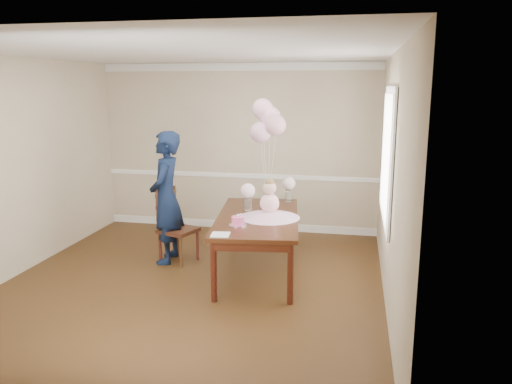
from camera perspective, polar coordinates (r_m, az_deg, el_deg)
name	(u,v)px	position (r m, az deg, el deg)	size (l,w,h in m)	color
floor	(191,285)	(6.12, -7.44, -10.50)	(4.50, 5.00, 0.00)	#331E0C
ceiling	(184,51)	(5.67, -8.20, 15.62)	(4.50, 5.00, 0.02)	silver
wall_back	(238,148)	(8.12, -2.04, 5.04)	(4.50, 0.02, 2.70)	tan
wall_front	(63,238)	(3.54, -21.15, -4.89)	(4.50, 0.02, 2.70)	tan
wall_left	(13,168)	(6.81, -26.01, 2.50)	(0.02, 5.00, 2.70)	tan
wall_right	(391,181)	(5.44, 15.21, 1.20)	(0.02, 5.00, 2.70)	tan
chair_rail_trim	(238,175)	(8.17, -2.03, 1.90)	(4.50, 0.02, 0.07)	white
crown_molding	(238,67)	(8.06, -2.12, 14.11)	(4.50, 0.02, 0.12)	silver
baseboard_trim	(239,225)	(8.36, -1.99, -3.78)	(4.50, 0.02, 0.12)	white
window_frame	(387,156)	(5.90, 14.80, 4.01)	(0.02, 1.66, 1.56)	white
window_blinds	(386,156)	(5.90, 14.62, 4.01)	(0.01, 1.50, 1.40)	silver
dining_table_top	(258,218)	(6.23, 0.19, -2.98)	(0.99, 1.99, 0.05)	black
table_apron	(258,224)	(6.25, 0.19, -3.64)	(0.89, 1.89, 0.10)	black
table_leg_fl	(214,272)	(5.53, -4.86, -9.06)	(0.07, 0.07, 0.70)	black
table_leg_fr	(290,274)	(5.46, 3.93, -9.30)	(0.07, 0.07, 0.70)	black
table_leg_bl	(233,226)	(7.25, -2.61, -3.91)	(0.07, 0.07, 0.70)	black
table_leg_br	(291,227)	(7.20, 4.02, -4.03)	(0.07, 0.07, 0.70)	black
baby_skirt	(269,213)	(6.16, 1.54, -2.45)	(0.75, 0.75, 0.10)	#DCA2C3
baby_torso	(269,203)	(6.13, 1.55, -1.29)	(0.24, 0.24, 0.24)	#F99DCA
baby_head	(270,188)	(6.09, 1.56, 0.44)	(0.17, 0.17, 0.17)	#D7A494
baby_hair	(270,183)	(6.07, 1.56, 0.99)	(0.12, 0.12, 0.12)	brown
cake_platter	(238,225)	(5.81, -2.08, -3.80)	(0.22, 0.22, 0.01)	silver
birthday_cake	(238,221)	(5.80, -2.08, -3.29)	(0.15, 0.15, 0.10)	#E7498B
cake_flower_a	(238,215)	(5.78, -2.09, -2.67)	(0.03, 0.03, 0.03)	white
cake_flower_b	(241,215)	(5.80, -1.77, -2.63)	(0.03, 0.03, 0.03)	white
rose_vase_near	(248,204)	(6.51, -0.94, -1.39)	(0.10, 0.10, 0.16)	silver
roses_near	(248,191)	(6.47, -0.94, 0.15)	(0.19, 0.19, 0.19)	#F6CED7
rose_vase_far	(289,196)	(7.01, 3.75, -0.44)	(0.10, 0.10, 0.16)	silver
roses_far	(289,183)	(6.98, 3.77, 1.00)	(0.19, 0.19, 0.19)	beige
napkin	(220,235)	(5.45, -4.09, -4.88)	(0.20, 0.20, 0.01)	white
balloon_weight	(268,205)	(6.75, 1.35, -1.52)	(0.04, 0.04, 0.02)	#B9B9BD
balloon_a	(261,132)	(6.59, 0.53, 6.83)	(0.28, 0.28, 0.28)	#E8A4C5
balloon_b	(276,125)	(6.52, 2.26, 7.65)	(0.28, 0.28, 0.28)	#DB9BAA
balloon_c	(270,117)	(6.67, 1.62, 8.60)	(0.28, 0.28, 0.28)	#FFB4D0
balloon_d	(263,109)	(6.69, 0.77, 9.46)	(0.28, 0.28, 0.28)	#FDB3CC
balloon_ribbon_a	(264,175)	(6.66, 0.94, 1.98)	(0.00, 0.00, 0.83)	white
balloon_ribbon_b	(272,172)	(6.63, 1.79, 2.35)	(0.00, 0.00, 0.93)	white
balloon_ribbon_c	(269,167)	(6.69, 1.48, 2.88)	(0.00, 0.00, 1.03)	silver
balloon_ribbon_d	(265,163)	(6.70, 1.06, 3.32)	(0.00, 0.00, 1.13)	white
dining_chair_seat	(178,230)	(6.78, -8.85, -4.34)	(0.43, 0.43, 0.05)	black
chair_leg_fl	(160,248)	(6.83, -10.89, -6.32)	(0.04, 0.04, 0.42)	#3A130F
chair_leg_fr	(181,253)	(6.61, -8.58, -6.85)	(0.04, 0.04, 0.42)	#39210F
chair_leg_bl	(177,241)	(7.08, -8.99, -5.58)	(0.04, 0.04, 0.42)	#3D2010
chair_leg_br	(197,245)	(6.87, -6.71, -6.06)	(0.04, 0.04, 0.42)	#38130F
chair_back_post_l	(158,211)	(6.70, -11.19, -2.09)	(0.04, 0.04, 0.55)	#3D1D10
chair_back_post_r	(175,205)	(6.96, -9.25, -1.50)	(0.04, 0.04, 0.55)	#3B2110
chair_slat_low	(167,216)	(6.85, -10.17, -2.75)	(0.03, 0.39, 0.05)	#39150F
chair_slat_mid	(166,205)	(6.82, -10.22, -1.47)	(0.03, 0.39, 0.05)	black
chair_slat_top	(166,194)	(6.78, -10.26, -0.18)	(0.03, 0.39, 0.05)	#37200F
woman	(166,198)	(6.73, -10.24, -0.63)	(0.64, 0.43, 1.76)	black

